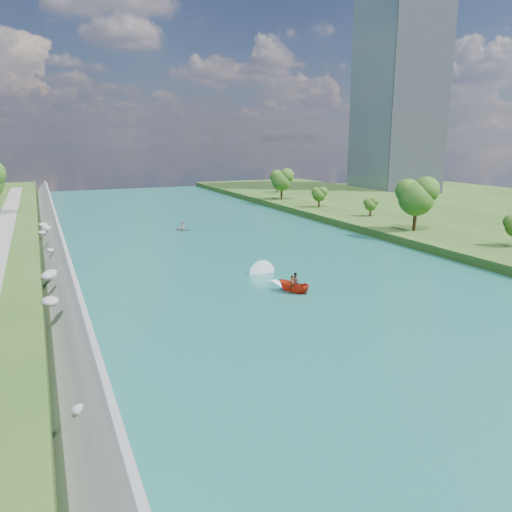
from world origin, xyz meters
name	(u,v)px	position (x,y,z in m)	size (l,w,h in m)	color
ground	(338,313)	(0.00, 0.00, 0.00)	(260.00, 260.00, 0.00)	#2D5119
river_water	(259,268)	(0.00, 20.00, 0.05)	(55.00, 240.00, 0.10)	#175B4F
riprap_bank	(57,276)	(-25.87, 19.51, 1.82)	(4.03, 236.00, 4.19)	slate
office_tower	(398,98)	(82.50, 95.00, 30.00)	(22.00, 22.00, 60.00)	gray
trees_east	(461,206)	(38.22, 22.04, 6.39)	(18.42, 141.08, 11.44)	#1A4913
motorboat	(287,283)	(-0.93, 9.50, 0.77)	(3.60, 18.84, 2.16)	red
raft	(183,229)	(-2.03, 51.67, 0.48)	(3.54, 3.74, 1.70)	#999AA1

